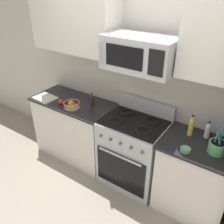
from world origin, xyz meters
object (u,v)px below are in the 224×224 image
at_px(microwave, 140,53).
at_px(bottle_oil, 191,126).
at_px(apple_loose, 61,102).
at_px(prep_bowl, 185,150).
at_px(bottle_vinegar, 208,130).
at_px(fruit_basket, 72,104).
at_px(cutting_board, 45,98).
at_px(bottle_soy, 92,100).
at_px(utensil_crock, 217,147).
at_px(range_oven, 133,151).

xyz_separation_m(microwave, bottle_oil, (0.62, 0.09, -0.71)).
relative_size(microwave, apple_loose, 10.79).
bearing_deg(prep_bowl, bottle_oil, 101.29).
relative_size(bottle_vinegar, bottle_oil, 0.79).
relative_size(apple_loose, bottle_vinegar, 0.36).
height_order(fruit_basket, cutting_board, fruit_basket).
height_order(bottle_soy, prep_bowl, bottle_soy).
height_order(apple_loose, prep_bowl, apple_loose).
xyz_separation_m(fruit_basket, apple_loose, (-0.19, -0.01, -0.01)).
bearing_deg(cutting_board, bottle_oil, 7.73).
relative_size(utensil_crock, prep_bowl, 3.15).
bearing_deg(bottle_soy, bottle_oil, 2.49).
height_order(range_oven, microwave, microwave).
bearing_deg(fruit_basket, prep_bowl, -1.68).
xyz_separation_m(microwave, apple_loose, (-1.06, -0.18, -0.79)).
xyz_separation_m(range_oven, apple_loose, (-1.06, -0.16, 0.47)).
distance_m(fruit_basket, apple_loose, 0.19).
bearing_deg(utensil_crock, prep_bowl, -148.62).
height_order(range_oven, apple_loose, range_oven).
bearing_deg(bottle_oil, apple_loose, -170.98).
bearing_deg(utensil_crock, apple_loose, -176.49).
xyz_separation_m(microwave, prep_bowl, (0.68, -0.21, -0.80)).
height_order(bottle_oil, prep_bowl, bottle_oil).
xyz_separation_m(microwave, utensil_crock, (0.94, -0.06, -0.76)).
bearing_deg(bottle_soy, range_oven, -4.56).
bearing_deg(range_oven, cutting_board, -173.41).
bearing_deg(fruit_basket, utensil_crock, 3.47).
relative_size(range_oven, bottle_oil, 4.40).
xyz_separation_m(microwave, fruit_basket, (-0.87, -0.17, -0.78)).
bearing_deg(bottle_oil, microwave, -172.11).
xyz_separation_m(bottle_oil, prep_bowl, (0.06, -0.30, -0.09)).
bearing_deg(bottle_soy, cutting_board, -162.56).
xyz_separation_m(apple_loose, prep_bowl, (1.74, -0.03, -0.01)).
distance_m(fruit_basket, prep_bowl, 1.56).
distance_m(fruit_basket, cutting_board, 0.50).
relative_size(fruit_basket, bottle_vinegar, 1.12).
height_order(fruit_basket, prep_bowl, fruit_basket).
height_order(bottle_soy, bottle_vinegar, bottle_vinegar).
relative_size(microwave, fruit_basket, 3.49).
xyz_separation_m(microwave, bottle_vinegar, (0.78, 0.15, -0.73)).
distance_m(bottle_soy, bottle_oil, 1.31).
height_order(utensil_crock, bottle_oil, utensil_crock).
height_order(utensil_crock, prep_bowl, utensil_crock).
bearing_deg(microwave, fruit_basket, -169.10).
xyz_separation_m(range_oven, bottle_oil, (0.62, 0.11, 0.55)).
relative_size(microwave, bottle_soy, 4.23).
height_order(range_oven, prep_bowl, range_oven).
bearing_deg(cutting_board, fruit_basket, 1.82).
bearing_deg(utensil_crock, cutting_board, -176.88).
bearing_deg(bottle_soy, prep_bowl, -10.05).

